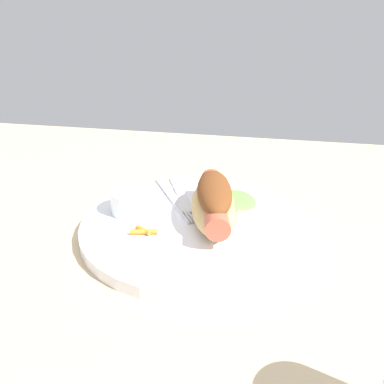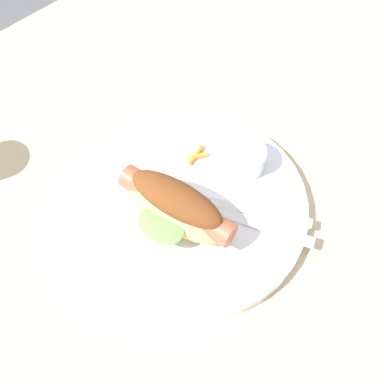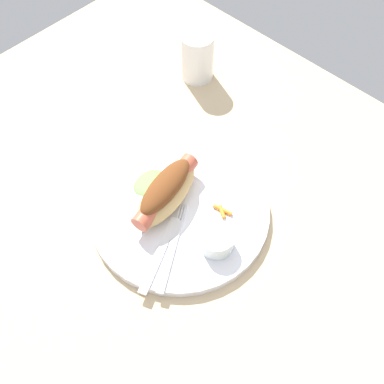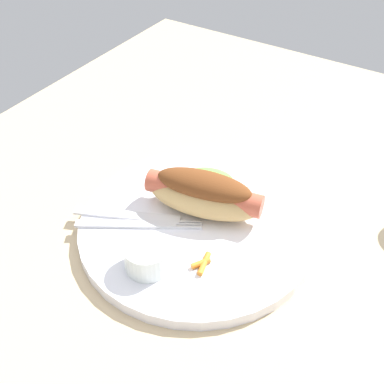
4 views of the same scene
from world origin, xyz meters
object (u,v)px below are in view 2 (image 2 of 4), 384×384
at_px(sauce_ramekin, 245,158).
at_px(knife, 258,225).
at_px(fork, 250,211).
at_px(carrot_garnish, 197,155).
at_px(plate, 189,205).
at_px(hot_dog, 176,205).

height_order(sauce_ramekin, knife, sauce_ramekin).
bearing_deg(sauce_ramekin, fork, -131.31).
distance_m(fork, carrot_garnish, 0.11).
bearing_deg(knife, fork, -47.60).
bearing_deg(plate, knife, -66.57).
bearing_deg(fork, sauce_ramekin, -72.68).
relative_size(plate, hot_dog, 1.93).
height_order(fork, knife, same).
relative_size(plate, sauce_ramekin, 5.64).
bearing_deg(knife, plate, -0.59).
distance_m(sauce_ramekin, carrot_garnish, 0.06).
distance_m(hot_dog, fork, 0.10).
bearing_deg(sauce_ramekin, carrot_garnish, 123.19).
height_order(knife, carrot_garnish, carrot_garnish).
relative_size(hot_dog, knife, 1.12).
height_order(hot_dog, sauce_ramekin, hot_dog).
xyz_separation_m(fork, knife, (-0.01, -0.02, -0.00)).
relative_size(knife, carrot_garnish, 4.06).
height_order(sauce_ramekin, carrot_garnish, sauce_ramekin).
bearing_deg(plate, fork, -54.54).
bearing_deg(fork, knife, 125.06).
xyz_separation_m(plate, hot_dog, (-0.03, -0.01, 0.04)).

